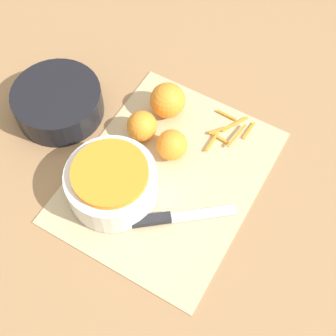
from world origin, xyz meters
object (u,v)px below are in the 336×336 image
Objects in this scene: bowl_speckled at (112,182)px; knife at (162,219)px; bowl_dark at (58,102)px; orange_back at (172,145)px; orange_right at (142,126)px; orange_left at (168,100)px.

bowl_speckled is 0.13m from knife.
orange_back reaches higher than bowl_dark.
knife is 2.78× the size of orange_right.
orange_left is 1.20× the size of orange_back.
orange_back is at bearing -21.95° from bowl_speckled.
bowl_speckled is 2.79× the size of orange_back.
orange_right is (0.04, -0.20, 0.01)m from bowl_dark.
bowl_dark is 0.28m from orange_back.
bowl_dark is (0.12, 0.22, -0.01)m from bowl_speckled.
bowl_speckled reaches higher than orange_right.
orange_right is at bearing -79.63° from bowl_dark.
bowl_dark is 3.00× the size of orange_right.
orange_back is at bearing -84.60° from bowl_dark.
bowl_speckled is 2.32× the size of orange_left.
bowl_speckled is 0.24m from orange_left.
orange_left reaches higher than orange_back.
bowl_speckled reaches higher than orange_back.
bowl_speckled is at bearing 139.27° from knife.
bowl_dark is at bearing 62.62° from bowl_speckled.
knife is at bearing -91.90° from bowl_speckled.
knife is 0.16m from orange_back.
orange_right is (-0.08, 0.02, -0.01)m from orange_left.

